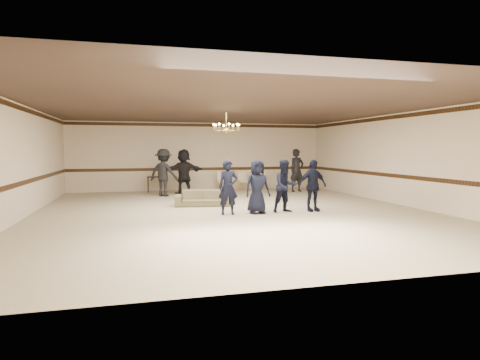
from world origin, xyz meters
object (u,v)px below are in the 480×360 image
at_px(settee, 203,198).
at_px(boy_d, 312,185).
at_px(adult_right, 297,170).
at_px(boy_a, 228,188).
at_px(adult_left, 164,173).
at_px(chandelier, 226,121).
at_px(banquet_chair_right, 263,180).
at_px(banquet_chair_mid, 243,181).
at_px(boy_b, 257,187).
at_px(console_table, 157,184).
at_px(banquet_chair_left, 222,181).
at_px(boy_c, 285,186).
at_px(adult_mid, 184,171).

bearing_deg(settee, boy_d, -24.68).
height_order(boy_d, adult_right, adult_right).
distance_m(boy_a, adult_left, 5.48).
distance_m(boy_d, settee, 3.79).
bearing_deg(chandelier, adult_left, 116.26).
bearing_deg(banquet_chair_right, banquet_chair_mid, -174.24).
xyz_separation_m(boy_d, banquet_chair_right, (0.53, 6.79, -0.36)).
distance_m(settee, banquet_chair_right, 6.01).
bearing_deg(boy_b, console_table, 103.19).
bearing_deg(banquet_chair_right, boy_d, -88.73).
height_order(boy_d, settee, boy_d).
bearing_deg(boy_a, boy_b, 1.68).
height_order(banquet_chair_left, console_table, banquet_chair_left).
distance_m(boy_a, boy_b, 0.90).
bearing_deg(boy_c, banquet_chair_left, 86.32).
xyz_separation_m(chandelier, banquet_chair_right, (2.95, 5.26, -2.43)).
relative_size(boy_c, banquet_chair_left, 1.80).
distance_m(settee, banquet_chair_left, 5.04).
bearing_deg(chandelier, banquet_chair_left, 79.76).
bearing_deg(adult_mid, settee, 79.06).
height_order(adult_left, banquet_chair_right, adult_left).
distance_m(boy_c, banquet_chair_right, 6.95).
distance_m(settee, console_table, 5.12).
bearing_deg(boy_a, banquet_chair_right, 66.23).
bearing_deg(boy_a, adult_mid, 97.90).
xyz_separation_m(adult_mid, banquet_chair_left, (1.88, 0.84, -0.53)).
bearing_deg(boy_c, banquet_chair_right, 69.65).
height_order(boy_a, settee, boy_a).
xyz_separation_m(banquet_chair_mid, console_table, (-4.00, 0.20, -0.09)).
distance_m(settee, adult_left, 3.46).
relative_size(boy_d, adult_right, 0.83).
xyz_separation_m(adult_mid, console_table, (-1.12, 1.04, -0.62)).
bearing_deg(adult_right, banquet_chair_left, 146.48).
xyz_separation_m(boy_c, adult_mid, (-2.45, 5.95, 0.17)).
distance_m(boy_c, adult_right, 6.15).
bearing_deg(settee, adult_mid, 101.32).
xyz_separation_m(adult_left, console_table, (-0.22, 1.74, -0.62)).
distance_m(chandelier, banquet_chair_left, 5.87).
relative_size(boy_c, boy_d, 1.00).
distance_m(boy_b, settee, 2.51).
bearing_deg(chandelier, banquet_chair_right, 60.71).
relative_size(boy_b, adult_right, 0.83).
relative_size(banquet_chair_mid, banquet_chair_right, 1.00).
height_order(adult_right, console_table, adult_right).
bearing_deg(boy_c, boy_a, 171.57).
bearing_deg(banquet_chair_right, adult_left, -156.34).
distance_m(boy_d, adult_left, 6.76).
distance_m(boy_c, banquet_chair_mid, 6.82).
xyz_separation_m(chandelier, boy_b, (0.62, -1.54, -2.07)).
bearing_deg(banquet_chair_right, chandelier, -113.53).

